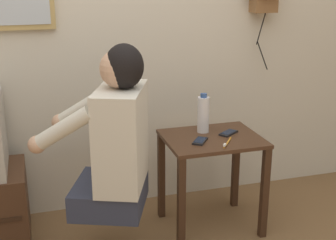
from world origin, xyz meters
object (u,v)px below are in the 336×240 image
person (116,138)px  cell_phone_spare (228,133)px  water_bottle (203,114)px  toothbrush (227,143)px  cell_phone_held (200,141)px

person → cell_phone_spare: person is taller
cell_phone_spare → water_bottle: bearing=-155.8°
water_bottle → toothbrush: 0.26m
cell_phone_held → person: bearing=-131.2°
toothbrush → cell_phone_held: bearing=5.6°
toothbrush → cell_phone_spare: bearing=-79.9°
person → cell_phone_held: bearing=-55.9°
cell_phone_spare → water_bottle: water_bottle is taller
cell_phone_spare → water_bottle: 0.19m
cell_phone_held → cell_phone_spare: 0.22m
cell_phone_spare → toothbrush: bearing=-61.1°
water_bottle → person: bearing=-155.1°
person → cell_phone_spare: bearing=-53.3°
person → cell_phone_held: size_ratio=6.44×
water_bottle → toothbrush: (0.05, -0.24, -0.10)m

